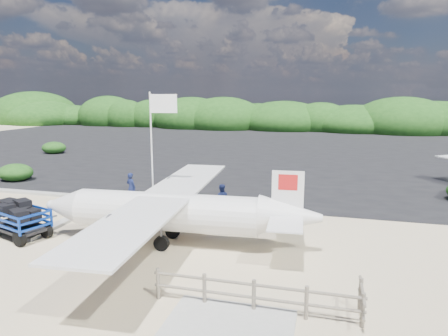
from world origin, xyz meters
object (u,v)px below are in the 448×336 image
(flagpole, at_px, (154,225))
(signboard, at_px, (188,233))
(crew_b, at_px, (221,199))
(crew_a, at_px, (131,188))
(aircraft_large, at_px, (370,163))
(baggage_cart, at_px, (20,237))
(aircraft_small, at_px, (186,139))

(flagpole, height_order, signboard, flagpole)
(crew_b, bearing_deg, crew_a, -22.74)
(flagpole, relative_size, aircraft_large, 0.45)
(crew_b, xyz_separation_m, aircraft_large, (9.01, 18.56, -0.82))
(baggage_cart, height_order, flagpole, flagpole)
(crew_a, bearing_deg, flagpole, 149.33)
(aircraft_large, bearing_deg, crew_a, 46.39)
(baggage_cart, height_order, crew_a, crew_a)
(crew_a, bearing_deg, aircraft_large, -111.69)
(aircraft_large, bearing_deg, flagpole, 57.14)
(baggage_cart, relative_size, crew_a, 1.77)
(signboard, distance_m, aircraft_large, 23.78)
(flagpole, distance_m, aircraft_large, 24.08)
(signboard, distance_m, crew_b, 3.31)
(crew_a, bearing_deg, baggage_cart, 89.80)
(crew_a, relative_size, aircraft_small, 0.23)
(baggage_cart, relative_size, flagpole, 0.49)
(signboard, bearing_deg, baggage_cart, -170.95)
(aircraft_small, bearing_deg, signboard, 76.25)
(baggage_cart, relative_size, crew_b, 1.90)
(signboard, bearing_deg, flagpole, 152.35)
(signboard, bearing_deg, crew_a, 131.17)
(aircraft_large, relative_size, aircraft_small, 1.89)
(baggage_cart, bearing_deg, aircraft_large, 73.65)
(signboard, relative_size, aircraft_small, 0.24)
(flagpole, relative_size, crew_b, 3.88)
(crew_a, height_order, aircraft_small, crew_a)
(aircraft_small, bearing_deg, flagpole, 73.74)
(signboard, distance_m, aircraft_small, 37.95)
(flagpole, xyz_separation_m, crew_b, (2.70, 2.47, 0.82))
(baggage_cart, height_order, crew_b, crew_b)
(flagpole, distance_m, crew_b, 3.75)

